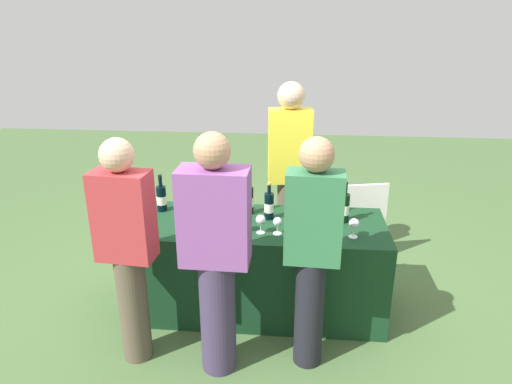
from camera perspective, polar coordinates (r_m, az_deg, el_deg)
name	(u,v)px	position (r m, az deg, el deg)	size (l,w,h in m)	color
ground_plane	(256,306)	(3.87, 0.00, -13.96)	(12.00, 12.00, 0.00)	#476638
tasting_table	(256,266)	(3.67, 0.00, -9.15)	(1.97, 0.74, 0.75)	#14381E
wine_bottle_0	(162,198)	(3.75, -11.66, -0.75)	(0.08, 0.08, 0.30)	black
wine_bottle_1	(221,203)	(3.58, -4.42, -1.35)	(0.08, 0.08, 0.32)	black
wine_bottle_2	(249,200)	(3.62, -0.90, -1.01)	(0.07, 0.07, 0.31)	black
wine_bottle_3	(269,206)	(3.52, 1.63, -1.71)	(0.07, 0.07, 0.30)	black
wine_bottle_4	(303,204)	(3.56, 5.86, -1.45)	(0.07, 0.07, 0.33)	black
wine_bottle_5	(327,202)	(3.62, 8.79, -1.19)	(0.07, 0.07, 0.33)	black
wine_bottle_6	(344,207)	(3.53, 10.91, -1.90)	(0.08, 0.08, 0.32)	black
wine_glass_0	(209,215)	(3.39, -5.82, -2.85)	(0.07, 0.07, 0.14)	silver
wine_glass_1	(243,220)	(3.31, -1.64, -3.47)	(0.08, 0.08, 0.14)	silver
wine_glass_2	(261,220)	(3.29, 0.58, -3.54)	(0.07, 0.07, 0.14)	silver
wine_glass_3	(277,222)	(3.29, 2.69, -3.80)	(0.06, 0.06, 0.13)	silver
wine_glass_4	(354,224)	(3.30, 12.08, -3.92)	(0.07, 0.07, 0.14)	silver
server_pouring	(289,170)	(4.05, 4.14, 2.70)	(0.39, 0.23, 1.72)	brown
guest_0	(127,246)	(3.04, -15.76, -6.49)	(0.37, 0.23, 1.56)	brown
guest_1	(216,252)	(2.84, -5.03, -7.38)	(0.42, 0.24, 1.62)	#3F3351
guest_2	(312,248)	(2.90, 7.01, -6.88)	(0.36, 0.21, 1.57)	black
menu_board	(353,224)	(4.43, 12.00, -3.88)	(0.63, 0.03, 0.78)	white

